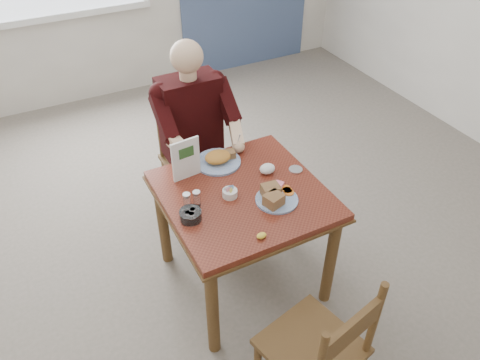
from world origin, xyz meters
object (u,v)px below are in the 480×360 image
chair_far (192,158)px  diner (195,125)px  near_plate (275,196)px  table (243,206)px  far_plate (219,159)px  chair_near (319,351)px

chair_far → diner: size_ratio=0.69×
chair_far → near_plate: size_ratio=3.47×
table → far_plate: (-0.00, 0.32, 0.14)m
near_plate → far_plate: bearing=104.7°
near_plate → far_plate: (-0.12, 0.47, -0.00)m
table → diner: size_ratio=0.66×
near_plate → chair_near: bearing=-104.3°
table → chair_far: size_ratio=0.97×
chair_near → near_plate: 0.85m
table → far_plate: bearing=90.5°
table → chair_far: chair_far is taller
table → diner: 0.73m
chair_near → chair_far: bearing=87.5°
diner → near_plate: diner is taller
chair_far → near_plate: bearing=-82.7°
table → chair_far: bearing=90.0°
table → chair_far: 0.81m
chair_near → diner: (0.07, 1.62, 0.33)m
diner → far_plate: 0.39m
diner → far_plate: diner is taller
chair_near → diner: 1.66m
chair_far → far_plate: chair_far is taller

